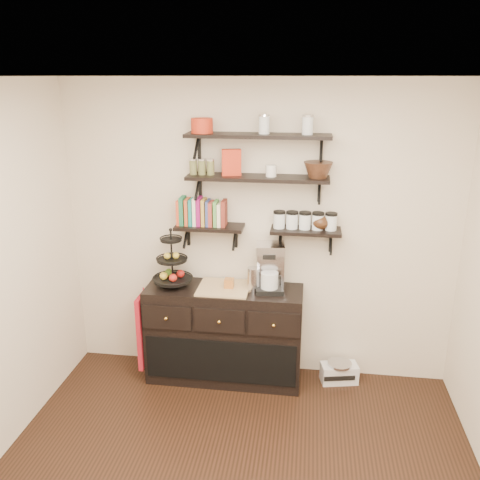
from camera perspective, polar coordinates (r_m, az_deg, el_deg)
name	(u,v)px	position (r m, az deg, el deg)	size (l,w,h in m)	color
ceiling	(224,77)	(2.62, -1.78, 17.87)	(3.50, 3.50, 0.02)	white
back_wall	(258,234)	(4.56, 2.08, 0.70)	(3.50, 0.02, 2.70)	beige
shelf_top	(258,136)	(4.25, 2.03, 11.59)	(1.20, 0.27, 0.23)	black
shelf_mid	(258,178)	(4.30, 1.98, 6.95)	(1.20, 0.27, 0.23)	black
shelf_low_left	(210,227)	(4.48, -3.41, 1.42)	(0.60, 0.25, 0.23)	black
shelf_low_right	(306,231)	(4.40, 7.38, 0.98)	(0.60, 0.25, 0.23)	black
cookbooks	(204,212)	(4.45, -4.11, 3.13)	(0.43, 0.15, 0.26)	#C74122
glass_canisters	(305,222)	(4.37, 7.30, 2.07)	(0.54, 0.10, 0.13)	silver
sideboard	(224,334)	(4.73, -1.77, -10.46)	(1.40, 0.50, 0.92)	black
fruit_stand	(173,267)	(4.56, -7.57, -3.04)	(0.35, 0.35, 0.52)	black
candle	(229,283)	(4.50, -1.22, -4.86)	(0.08, 0.08, 0.08)	#A05C24
coffee_maker	(270,268)	(4.43, 3.41, -3.13)	(0.26, 0.25, 0.44)	black
thermal_carafe	(254,280)	(4.44, 1.53, -4.47)	(0.11, 0.11, 0.22)	silver
apron	(144,329)	(4.79, -10.76, -9.83)	(0.04, 0.30, 0.69)	maroon
radio	(339,372)	(4.92, 11.07, -14.37)	(0.36, 0.26, 0.20)	silver
recipe_box	(231,162)	(4.30, -0.97, 8.70)	(0.16, 0.06, 0.22)	red
walnut_bowl	(318,170)	(4.26, 8.75, 7.79)	(0.24, 0.24, 0.13)	black
ramekins	(271,171)	(4.27, 3.51, 7.77)	(0.09, 0.09, 0.10)	white
teapot	(321,221)	(4.37, 9.06, 2.09)	(0.19, 0.15, 0.15)	#381F10
red_pot	(202,126)	(4.31, -4.29, 12.70)	(0.18, 0.18, 0.12)	red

